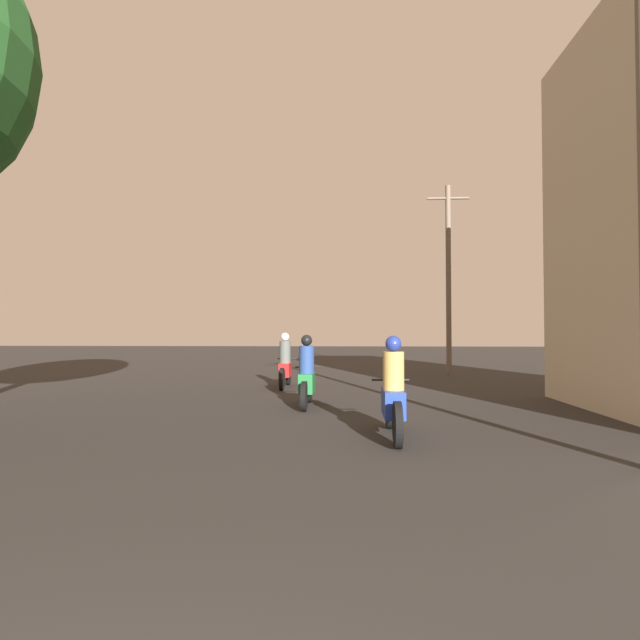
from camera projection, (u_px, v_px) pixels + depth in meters
motorcycle_blue at (393, 397)px, 7.55m from camera, size 0.60×2.09×1.54m
motorcycle_green at (307, 378)px, 10.72m from camera, size 0.60×1.91×1.55m
motorcycle_red at (285, 365)px, 14.50m from camera, size 0.60×2.07×1.60m
utility_pole_far at (448, 275)px, 19.30m from camera, size 1.60×0.20×7.33m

